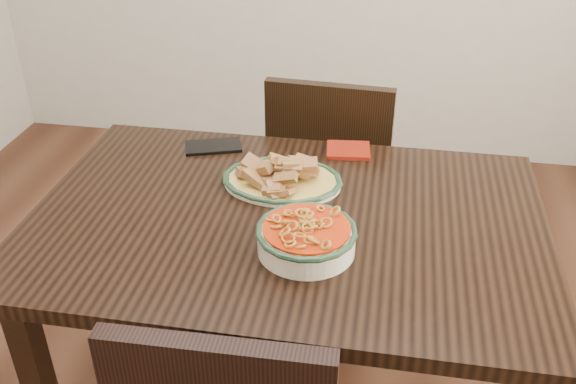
% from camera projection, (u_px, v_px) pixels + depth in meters
% --- Properties ---
extents(floor, '(3.50, 3.50, 0.00)m').
position_uv_depth(floor, '(255.00, 384.00, 2.13)').
color(floor, '#381D11').
rests_on(floor, ground).
extents(dining_table, '(1.31, 0.87, 0.75)m').
position_uv_depth(dining_table, '(287.00, 244.00, 1.68)').
color(dining_table, black).
rests_on(dining_table, ground).
extents(chair_far, '(0.45, 0.45, 0.89)m').
position_uv_depth(chair_far, '(331.00, 175.00, 2.32)').
color(chair_far, black).
rests_on(chair_far, ground).
extents(fish_plate, '(0.33, 0.25, 0.11)m').
position_uv_depth(fish_plate, '(282.00, 170.00, 1.75)').
color(fish_plate, beige).
rests_on(fish_plate, dining_table).
extents(noodle_bowl, '(0.24, 0.24, 0.08)m').
position_uv_depth(noodle_bowl, '(306.00, 235.00, 1.49)').
color(noodle_bowl, '#F1E7CB').
rests_on(noodle_bowl, dining_table).
extents(smartphone, '(0.19, 0.14, 0.01)m').
position_uv_depth(smartphone, '(213.00, 146.00, 1.95)').
color(smartphone, black).
rests_on(smartphone, dining_table).
extents(napkin, '(0.14, 0.12, 0.01)m').
position_uv_depth(napkin, '(348.00, 150.00, 1.93)').
color(napkin, maroon).
rests_on(napkin, dining_table).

